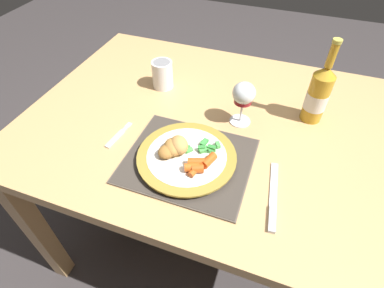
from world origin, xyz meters
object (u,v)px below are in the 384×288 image
wine_glass (244,95)px  bottle (318,94)px  table_knife (273,201)px  fork (117,137)px  dining_table (213,140)px  drinking_cup (163,74)px  dinner_plate (187,157)px

wine_glass → bottle: size_ratio=0.54×
table_knife → fork: bearing=171.5°
dining_table → wine_glass: (0.08, 0.02, 0.20)m
table_knife → drinking_cup: 0.59m
table_knife → drinking_cup: (-0.46, 0.37, 0.05)m
wine_glass → drinking_cup: wine_glass is taller
dinner_plate → table_knife: (0.25, -0.05, -0.01)m
fork → wine_glass: (0.33, 0.20, 0.10)m
wine_glass → drinking_cup: (-0.31, 0.10, -0.05)m
dining_table → drinking_cup: (-0.23, 0.11, 0.15)m
bottle → table_knife: bearing=-99.4°
table_knife → bottle: size_ratio=0.80×
fork → bottle: bearing=28.4°
drinking_cup → bottle: bearing=-0.4°
dinner_plate → wine_glass: bearing=65.5°
fork → drinking_cup: 0.30m
dinner_plate → bottle: 0.44m
wine_glass → dining_table: bearing=-167.4°
table_knife → drinking_cup: drinking_cup is taller
dining_table → table_knife: bearing=-48.2°
dining_table → bottle: bearing=21.2°
dinner_plate → wine_glass: 0.25m
fork → wine_glass: wine_glass is taller
dining_table → drinking_cup: size_ratio=12.35×
fork → bottle: bottle is taller
wine_glass → drinking_cup: 0.33m
bottle → fork: bearing=-151.6°
dinner_plate → fork: bearing=175.2°
dining_table → table_knife: 0.35m
dinner_plate → table_knife: dinner_plate is taller
fork → table_knife: (0.48, -0.07, 0.00)m
fork → bottle: 0.62m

